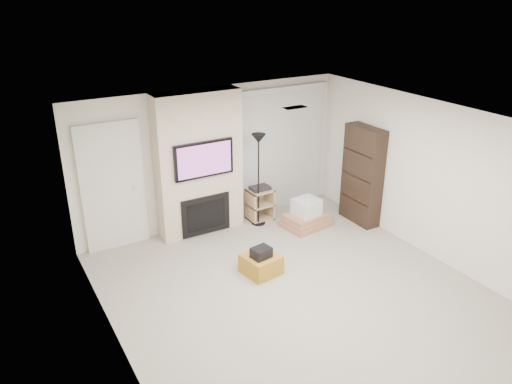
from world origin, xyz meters
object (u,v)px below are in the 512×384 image
floor_lamp (258,154)px  bookshelf (362,175)px  ottoman (261,264)px  av_stand (260,202)px  box_stack (306,216)px

floor_lamp → bookshelf: size_ratio=0.95×
ottoman → bookshelf: (2.51, 0.65, 0.75)m
bookshelf → ottoman: bearing=-165.5°
av_stand → box_stack: bearing=-50.1°
floor_lamp → box_stack: floor_lamp is taller
ottoman → floor_lamp: 2.07m
bookshelf → av_stand: bearing=148.0°
av_stand → ottoman: bearing=-120.1°
floor_lamp → bookshelf: bookshelf is taller
floor_lamp → box_stack: size_ratio=1.97×
box_stack → bookshelf: (1.00, -0.30, 0.70)m
ottoman → av_stand: size_ratio=0.76×
box_stack → bookshelf: 1.25m
floor_lamp → av_stand: floor_lamp is taller
ottoman → box_stack: box_stack is taller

